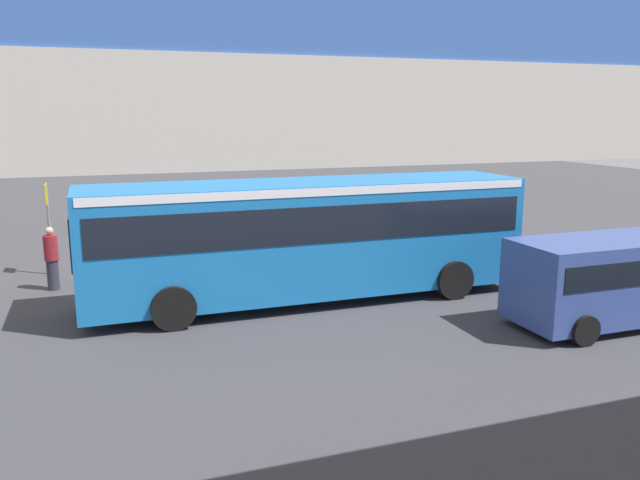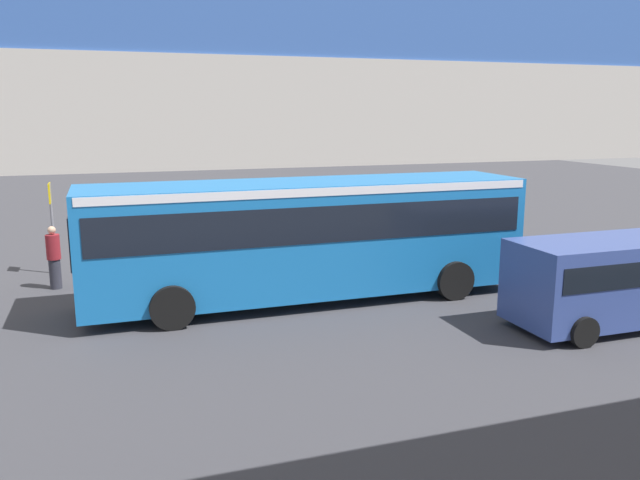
% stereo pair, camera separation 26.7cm
% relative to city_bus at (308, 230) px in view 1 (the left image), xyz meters
% --- Properties ---
extents(ground, '(80.00, 80.00, 0.00)m').
position_rel_city_bus_xyz_m(ground, '(0.09, -1.34, -1.88)').
color(ground, '#38383D').
extents(city_bus, '(11.54, 2.85, 3.15)m').
position_rel_city_bus_xyz_m(city_bus, '(0.00, 0.00, 0.00)').
color(city_bus, '#196BB7').
rests_on(city_bus, ground).
extents(parked_van, '(4.80, 2.17, 2.05)m').
position_rel_city_bus_xyz_m(parked_van, '(-6.04, 4.28, -0.70)').
color(parked_van, '#33478C').
rests_on(parked_van, ground).
extents(pedestrian, '(0.38, 0.38, 1.79)m').
position_rel_city_bus_xyz_m(pedestrian, '(6.44, -3.29, -1.00)').
color(pedestrian, '#2D2D38').
rests_on(pedestrian, ground).
extents(traffic_sign, '(0.08, 0.60, 2.80)m').
position_rel_city_bus_xyz_m(traffic_sign, '(6.55, -5.13, 0.01)').
color(traffic_sign, slate).
rests_on(traffic_sign, ground).
extents(lane_dash_leftmost, '(2.00, 0.20, 0.01)m').
position_rel_city_bus_xyz_m(lane_dash_leftmost, '(-3.91, -3.36, -1.88)').
color(lane_dash_leftmost, silver).
rests_on(lane_dash_leftmost, ground).
extents(lane_dash_left, '(2.00, 0.20, 0.01)m').
position_rel_city_bus_xyz_m(lane_dash_left, '(0.09, -3.36, -1.88)').
color(lane_dash_left, silver).
rests_on(lane_dash_left, ground).
extents(lane_dash_centre, '(2.00, 0.20, 0.01)m').
position_rel_city_bus_xyz_m(lane_dash_centre, '(4.09, -3.36, -1.88)').
color(lane_dash_centre, silver).
rests_on(lane_dash_centre, ground).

